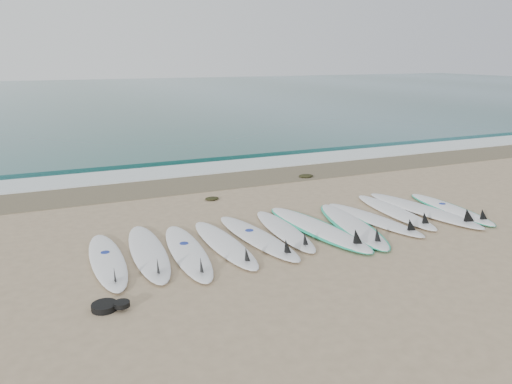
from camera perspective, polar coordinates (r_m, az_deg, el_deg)
name	(u,v)px	position (r m, az deg, el deg)	size (l,w,h in m)	color
ground	(301,231)	(9.06, 5.18, -4.46)	(120.00, 120.00, 0.00)	tan
ocean	(94,96)	(40.27, -18.03, 10.35)	(120.00, 55.00, 0.03)	#205454
wet_sand_band	(223,180)	(12.64, -3.78, 1.36)	(120.00, 1.80, 0.01)	brown
foam_band	(206,168)	(13.93, -5.76, 2.70)	(120.00, 1.40, 0.04)	silver
wave_crest	(190,158)	(15.32, -7.52, 3.93)	(120.00, 1.00, 0.10)	#205454
surfboard_0	(108,261)	(7.95, -16.58, -7.57)	(0.52, 2.41, 0.31)	white
surfboard_1	(149,252)	(8.11, -12.15, -6.77)	(0.68, 2.61, 0.33)	white
surfboard_2	(188,252)	(8.02, -7.74, -6.81)	(0.69, 2.57, 0.32)	white
surfboard_3	(226,244)	(8.28, -3.50, -5.98)	(0.61, 2.47, 0.31)	white
surfboard_4	(259,238)	(8.55, 0.31, -5.23)	(0.82, 2.60, 0.33)	white
surfboard_5	(285,231)	(8.90, 3.36, -4.43)	(0.61, 2.37, 0.30)	white
surfboard_6	(319,228)	(9.07, 7.16, -4.14)	(1.04, 2.92, 0.36)	white
surfboard_7	(353,225)	(9.33, 11.02, -3.76)	(1.08, 2.75, 0.34)	silver
surfboard_8	(376,219)	(9.74, 13.51, -3.07)	(0.90, 2.47, 0.31)	white
surfboard_9	(396,212)	(10.30, 15.75, -2.19)	(0.65, 2.52, 0.32)	white
surfboard_10	(425,210)	(10.57, 18.79, -1.96)	(0.99, 2.89, 0.36)	white
surfboard_11	(451,209)	(10.89, 21.42, -1.80)	(0.70, 2.40, 0.30)	white
seaweed_near	(212,198)	(10.96, -5.06, -0.74)	(0.31, 0.24, 0.06)	black
seaweed_far	(306,176)	(12.98, 5.72, 1.85)	(0.39, 0.31, 0.08)	black
leash_coil	(108,306)	(6.63, -16.52, -12.39)	(0.46, 0.36, 0.11)	black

